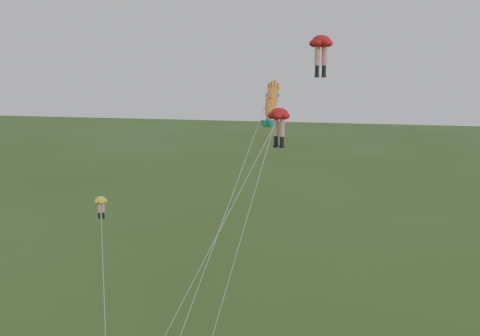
# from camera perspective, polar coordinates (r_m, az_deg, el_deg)

# --- Properties ---
(legs_kite_red_high) EXTENTS (10.07, 13.01, 20.06)m
(legs_kite_red_high) POSITION_cam_1_polar(r_m,az_deg,el_deg) (38.56, 8.49, 12.63)
(legs_kite_red_high) COLOR #B21215
(legs_kite_red_high) RESTS_ON ground
(legs_kite_red_mid) EXTENTS (4.48, 7.58, 15.42)m
(legs_kite_red_mid) POSITION_cam_1_polar(r_m,az_deg,el_deg) (32.59, 4.07, 5.07)
(legs_kite_red_mid) COLOR #B21215
(legs_kite_red_mid) RESTS_ON ground
(legs_kite_yellow) EXTENTS (3.30, 5.97, 9.71)m
(legs_kite_yellow) POSITION_cam_1_polar(r_m,az_deg,el_deg) (35.16, -14.60, -4.52)
(legs_kite_yellow) COLOR yellow
(legs_kite_yellow) RESTS_ON ground
(fish_kite) EXTENTS (4.82, 12.69, 17.26)m
(fish_kite) POSITION_cam_1_polar(r_m,az_deg,el_deg) (36.53, 3.33, 7.16)
(fish_kite) COLOR yellow
(fish_kite) RESTS_ON ground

